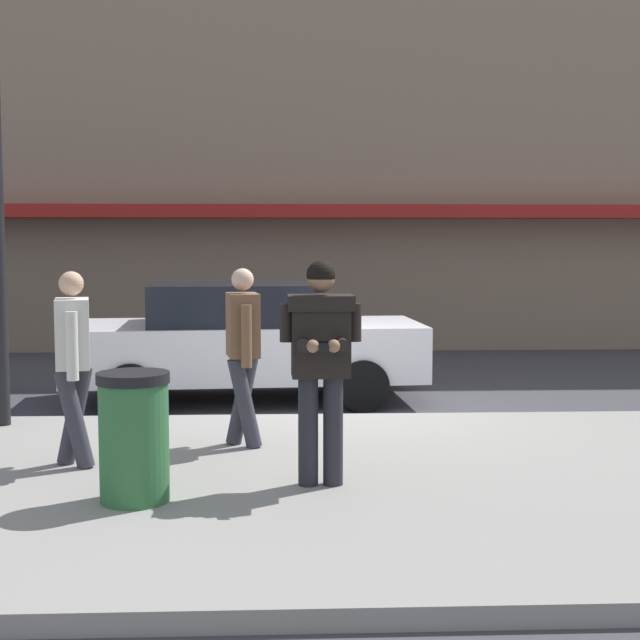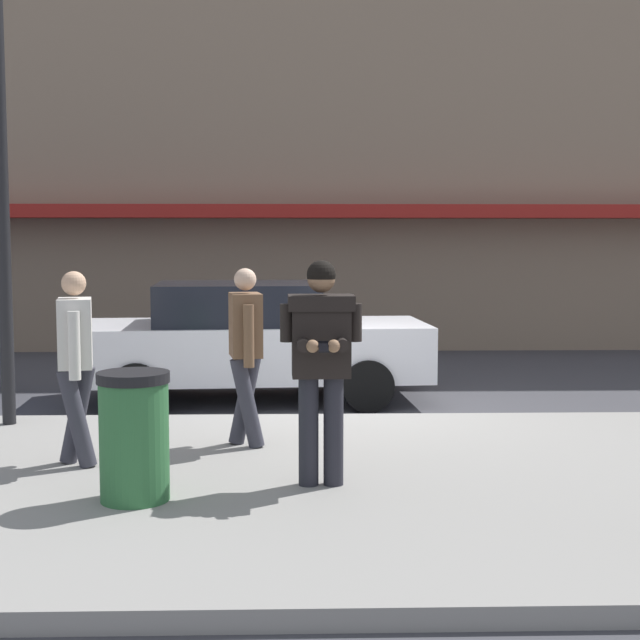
% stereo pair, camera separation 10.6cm
% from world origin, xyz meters
% --- Properties ---
extents(ground_plane, '(80.00, 80.00, 0.00)m').
position_xyz_m(ground_plane, '(0.00, 0.00, 0.00)').
color(ground_plane, '#3D3D42').
extents(sidewalk, '(32.00, 5.30, 0.14)m').
position_xyz_m(sidewalk, '(1.00, -2.85, 0.07)').
color(sidewalk, gray).
rests_on(sidewalk, ground).
extents(curb_paint_line, '(28.00, 0.12, 0.01)m').
position_xyz_m(curb_paint_line, '(1.00, 0.05, 0.00)').
color(curb_paint_line, silver).
rests_on(curb_paint_line, ground).
extents(storefront_facade, '(28.00, 4.70, 10.95)m').
position_xyz_m(storefront_facade, '(1.00, 8.49, 5.47)').
color(storefront_facade, '#84705B').
rests_on(storefront_facade, ground).
extents(parked_sedan_mid, '(4.60, 2.14, 1.54)m').
position_xyz_m(parked_sedan_mid, '(-1.26, 1.41, 0.79)').
color(parked_sedan_mid, silver).
rests_on(parked_sedan_mid, ground).
extents(man_texting_on_phone, '(0.65, 0.59, 1.81)m').
position_xyz_m(man_texting_on_phone, '(-0.45, -3.11, 1.25)').
color(man_texting_on_phone, '#23232B').
rests_on(man_texting_on_phone, sidewalk).
extents(pedestrian_in_light_coat, '(0.39, 0.59, 1.70)m').
position_xyz_m(pedestrian_in_light_coat, '(-2.56, -2.40, 1.11)').
color(pedestrian_in_light_coat, '#33333D').
rests_on(pedestrian_in_light_coat, sidewalk).
extents(pedestrian_dark_coat, '(0.38, 0.59, 1.70)m').
position_xyz_m(pedestrian_dark_coat, '(-1.12, -1.71, 1.11)').
color(pedestrian_dark_coat, '#33333D').
rests_on(pedestrian_dark_coat, sidewalk).
extents(trash_bin, '(0.55, 0.55, 0.98)m').
position_xyz_m(trash_bin, '(-1.87, -3.47, 0.63)').
color(trash_bin, '#2D6638').
rests_on(trash_bin, sidewalk).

